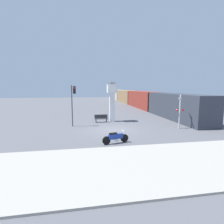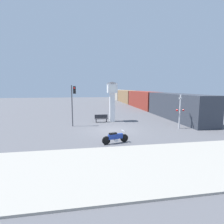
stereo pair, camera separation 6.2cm
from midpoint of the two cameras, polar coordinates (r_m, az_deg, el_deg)
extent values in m
plane|color=#56565B|center=(17.54, 0.19, -5.90)|extent=(120.00, 120.00, 0.00)
cube|color=#9E998E|center=(10.01, 8.64, -16.68)|extent=(36.00, 6.00, 0.10)
cylinder|color=black|center=(13.74, 3.96, -8.51)|extent=(0.64, 0.25, 0.63)
cylinder|color=black|center=(13.13, -1.97, -9.27)|extent=(0.64, 0.25, 0.63)
cube|color=navy|center=(13.35, 1.07, -7.95)|extent=(1.17, 0.50, 0.38)
cube|color=black|center=(13.21, 0.24, -7.04)|extent=(0.63, 0.38, 0.10)
cylinder|color=silver|center=(13.45, 1.27, -8.99)|extent=(0.34, 0.27, 0.29)
cube|color=silver|center=(13.53, 3.55, -6.10)|extent=(0.17, 0.46, 0.04)
cube|color=white|center=(21.66, -0.08, 1.56)|extent=(0.60, 0.60, 3.57)
cube|color=white|center=(21.52, -0.08, 7.81)|extent=(1.15, 1.15, 1.15)
cylinder|color=white|center=(20.95, 0.19, 7.80)|extent=(0.92, 0.02, 0.92)
cone|color=#333338|center=(21.53, -0.08, 9.60)|extent=(1.38, 1.38, 0.20)
cube|color=#333842|center=(25.11, 20.32, 1.76)|extent=(2.80, 12.90, 3.40)
cube|color=maroon|center=(37.37, 9.93, 4.03)|extent=(2.80, 12.90, 3.40)
cube|color=olive|center=(50.27, 4.74, 5.11)|extent=(2.80, 12.90, 3.40)
cube|color=#ADA393|center=(63.42, 1.67, 5.73)|extent=(2.80, 12.90, 3.40)
cylinder|color=#47474C|center=(19.34, -13.02, 1.90)|extent=(0.12, 0.12, 4.45)
cube|color=black|center=(19.22, -12.28, 7.05)|extent=(0.28, 0.24, 0.80)
sphere|color=red|center=(19.07, -12.32, 7.64)|extent=(0.16, 0.16, 0.16)
cylinder|color=#B7B7BC|center=(19.21, 21.15, 0.08)|extent=(0.14, 0.14, 3.49)
cube|color=white|center=(19.08, 21.36, 4.24)|extent=(0.82, 0.82, 0.14)
sphere|color=red|center=(18.97, 20.35, 0.56)|extent=(0.20, 0.20, 0.20)
sphere|color=red|center=(19.33, 22.15, 0.60)|extent=(0.20, 0.20, 0.20)
cube|color=#2D2D33|center=(21.37, -3.63, -2.16)|extent=(1.60, 0.44, 0.08)
cube|color=#2D2D33|center=(21.52, -3.69, -1.41)|extent=(1.60, 0.06, 0.44)
cube|color=#2D2D33|center=(21.36, -5.33, -2.85)|extent=(0.08, 0.35, 0.41)
cube|color=#2D2D33|center=(21.49, -1.92, -2.75)|extent=(0.08, 0.35, 0.41)
camera|label=1|loc=(0.03, -90.10, -0.01)|focal=28.00mm
camera|label=2|loc=(0.03, 89.90, 0.01)|focal=28.00mm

